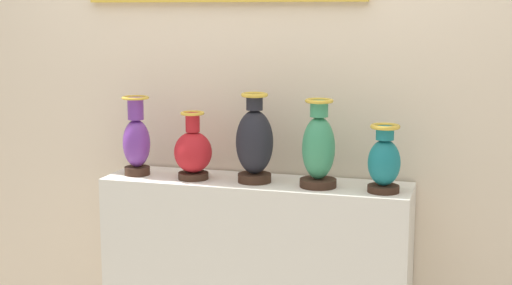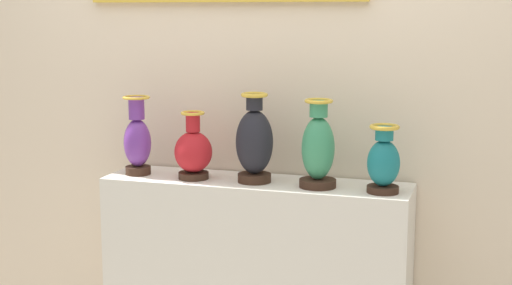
{
  "view_description": "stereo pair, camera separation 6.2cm",
  "coord_description": "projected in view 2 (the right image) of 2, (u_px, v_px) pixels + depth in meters",
  "views": [
    {
      "loc": [
        0.89,
        -3.09,
        1.71
      ],
      "look_at": [
        0.0,
        0.0,
        1.15
      ],
      "focal_mm": 52.99,
      "sensor_mm": 36.0,
      "label": 1
    },
    {
      "loc": [
        0.95,
        -3.07,
        1.71
      ],
      "look_at": [
        0.0,
        0.0,
        1.15
      ],
      "focal_mm": 52.99,
      "sensor_mm": 36.0,
      "label": 2
    }
  ],
  "objects": [
    {
      "name": "vase_crimson",
      "position": [
        193.0,
        152.0,
        3.31
      ],
      "size": [
        0.17,
        0.17,
        0.3
      ],
      "color": "#382319",
      "rests_on": "display_shelf"
    },
    {
      "name": "vase_onyx",
      "position": [
        254.0,
        143.0,
        3.24
      ],
      "size": [
        0.16,
        0.16,
        0.39
      ],
      "color": "#382319",
      "rests_on": "display_shelf"
    },
    {
      "name": "vase_teal",
      "position": [
        384.0,
        162.0,
        3.05
      ],
      "size": [
        0.13,
        0.13,
        0.28
      ],
      "color": "#382319",
      "rests_on": "display_shelf"
    },
    {
      "name": "back_wall",
      "position": [
        269.0,
        36.0,
        3.4
      ],
      "size": [
        3.95,
        0.14,
        3.17
      ],
      "color": "beige",
      "rests_on": "ground_plane"
    },
    {
      "name": "vase_violet",
      "position": [
        137.0,
        140.0,
        3.4
      ],
      "size": [
        0.12,
        0.12,
        0.36
      ],
      "color": "#382319",
      "rests_on": "display_shelf"
    },
    {
      "name": "vase_jade",
      "position": [
        318.0,
        149.0,
        3.14
      ],
      "size": [
        0.16,
        0.16,
        0.37
      ],
      "color": "#382319",
      "rests_on": "display_shelf"
    }
  ]
}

